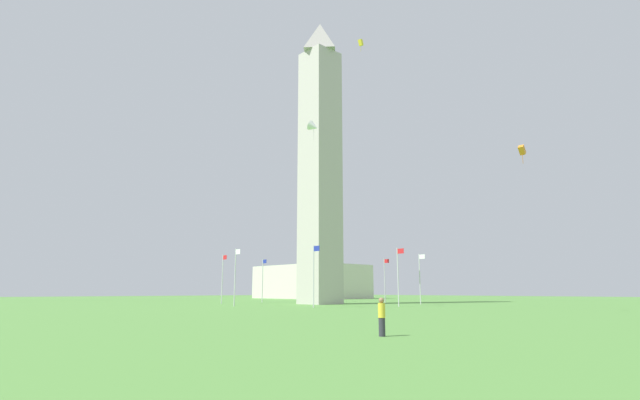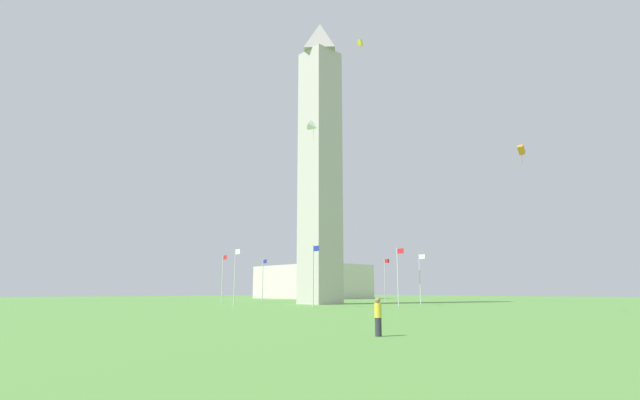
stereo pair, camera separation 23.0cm
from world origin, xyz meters
name	(u,v)px [view 2 (the right image)]	position (x,y,z in m)	size (l,w,h in m)	color
ground_plane	(320,304)	(0.00, 0.00, 0.00)	(260.00, 260.00, 0.00)	#548C3D
obelisk_monument	(320,156)	(0.00, 0.00, 22.88)	(5.03, 5.03, 45.76)	#B7B2A8
flagpole_n	(398,274)	(14.97, 0.00, 4.09)	(1.12, 0.14, 7.42)	silver
flagpole_ne	(420,276)	(10.60, 10.54, 4.09)	(1.12, 0.14, 7.42)	silver
flagpole_e	(385,278)	(0.06, 14.91, 4.09)	(1.12, 0.14, 7.42)	silver
flagpole_se	(325,279)	(-10.48, 10.54, 4.09)	(1.12, 0.14, 7.42)	silver
flagpole_s	(263,278)	(-14.84, 0.00, 4.09)	(1.12, 0.14, 7.42)	silver
flagpole_sw	(223,277)	(-10.48, -10.54, 4.09)	(1.12, 0.14, 7.42)	silver
flagpole_w	(235,274)	(0.06, -14.91, 4.09)	(1.12, 0.14, 7.42)	silver
flagpole_nw	(314,273)	(10.60, -10.54, 4.09)	(1.12, 0.14, 7.42)	silver
person_yellow_shirt	(378,317)	(39.88, -32.26, 0.83)	(0.32, 0.32, 1.68)	#2D2D38
kite_orange_box	(521,150)	(34.39, -4.92, 15.22)	(0.58, 0.97, 1.82)	orange
kite_yellow_box	(360,43)	(18.92, -10.60, 30.66)	(0.52, 0.69, 1.53)	yellow
kite_white_delta	(313,127)	(6.40, -6.96, 24.43)	(2.19, 2.03, 2.84)	white
distant_building	(311,282)	(-41.16, 33.87, 4.18)	(27.76, 17.61, 8.36)	beige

